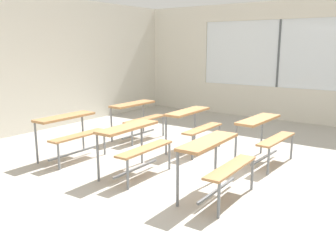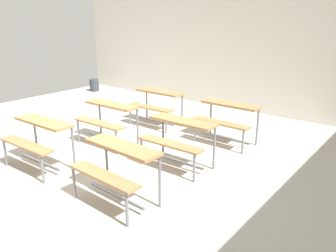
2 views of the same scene
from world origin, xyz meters
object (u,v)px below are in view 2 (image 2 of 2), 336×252
Objects in this scene: desk_bench_r0c0 at (38,133)px; desk_bench_r2c0 at (156,100)px; desk_bench_r1c0 at (108,114)px; desk_bench_r0c1 at (116,161)px; desk_bench_r1c1 at (178,133)px; desk_bench_r2c1 at (227,114)px; trash_bin at (94,85)px.

desk_bench_r2c0 is at bearing 88.50° from desk_bench_r0c0.
desk_bench_r1c0 is (0.03, 1.39, 0.00)m from desk_bench_r0c0.
desk_bench_r0c1 is 3.25m from desk_bench_r2c0.
desk_bench_r1c0 is at bearing 178.49° from desk_bench_r1c1.
desk_bench_r1c1 is 1.00× the size of desk_bench_r2c1.
desk_bench_r0c0 reaches higher than trash_bin.
trash_bin is at bearing 158.31° from desk_bench_r2c0.
desk_bench_r1c1 and desk_bench_r2c1 have the same top height.
desk_bench_r0c0 is 1.01× the size of desk_bench_r2c1.
desk_bench_r0c0 is 2.79m from desk_bench_r2c0.
desk_bench_r1c0 is 1.00× the size of desk_bench_r1c1.
desk_bench_r2c1 is (1.70, 1.37, 0.00)m from desk_bench_r1c0.
desk_bench_r0c0 is 1.70m from desk_bench_r0c1.
trash_bin is at bearing 142.02° from desk_bench_r1c0.
desk_bench_r2c0 is 1.00× the size of desk_bench_r2c1.
desk_bench_r1c1 is 6.23m from trash_bin.
desk_bench_r0c0 is 2.15m from desk_bench_r1c1.
desk_bench_r2c0 is (-0.02, 1.40, 0.00)m from desk_bench_r1c0.
desk_bench_r0c1 is 6.99m from trash_bin.
desk_bench_r2c0 reaches higher than trash_bin.
desk_bench_r1c1 is 2.18m from desk_bench_r2c0.
desk_bench_r0c1 is 2.74m from desk_bench_r2c1.
desk_bench_r1c1 is at bearing -92.30° from desk_bench_r2c1.
desk_bench_r1c0 is 1.40m from desk_bench_r2c0.
desk_bench_r2c1 reaches higher than trash_bin.
desk_bench_r2c0 is at bearing 179.66° from desk_bench_r2c1.
desk_bench_r1c1 is at bearing 94.05° from desk_bench_r0c1.
desk_bench_r2c0 is at bearing 138.42° from desk_bench_r1c1.
desk_bench_r2c1 is at bearing 91.65° from desk_bench_r0c1.
desk_bench_r1c0 and desk_bench_r1c1 have the same top height.
desk_bench_r0c1 is at bearing -40.44° from desk_bench_r1c0.
desk_bench_r2c0 is 2.97× the size of trash_bin.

